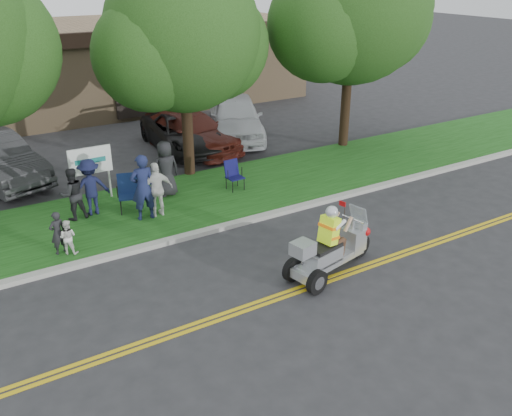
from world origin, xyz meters
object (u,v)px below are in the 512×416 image
spectator_adult_left (143,187)px  spectator_adult_mid (72,194)px  trike_scooter (330,250)px  lawn_chair_a (128,190)px  spectator_adult_right (157,189)px  parked_car_right (191,131)px  lawn_chair_b (233,173)px  parked_car_mid (183,132)px  parked_car_far_right (236,117)px

spectator_adult_left → spectator_adult_mid: 1.95m
trike_scooter → lawn_chair_a: (-2.85, 5.64, 0.10)m
spectator_adult_mid → spectator_adult_right: spectator_adult_right is taller
lawn_chair_a → spectator_adult_left: 0.89m
trike_scooter → parked_car_right: (1.21, 10.14, 0.10)m
lawn_chair_a → spectator_adult_mid: size_ratio=0.72×
lawn_chair_a → spectator_adult_right: (0.57, -0.79, 0.18)m
lawn_chair_b → parked_car_mid: bearing=82.1°
lawn_chair_b → parked_car_mid: (0.40, 4.73, 0.05)m
spectator_adult_right → lawn_chair_a: bearing=-53.0°
lawn_chair_b → parked_car_right: parked_car_right is taller
trike_scooter → parked_car_mid: 10.27m
lawn_chair_a → parked_car_right: (4.06, 4.50, 0.00)m
parked_car_right → parked_car_far_right: parked_car_far_right is taller
spectator_adult_right → parked_car_mid: (3.17, 5.38, -0.21)m
parked_car_right → parked_car_mid: bearing=152.3°
spectator_adult_left → parked_car_far_right: spectator_adult_left is taller
spectator_adult_right → spectator_adult_left: bearing=2.9°
spectator_adult_right → parked_car_right: bearing=-122.4°
lawn_chair_a → spectator_adult_right: spectator_adult_right is taller
lawn_chair_b → parked_car_right: 4.69m
spectator_adult_left → spectator_adult_right: bearing=-174.6°
parked_car_mid → parked_car_right: 0.34m
lawn_chair_b → parked_car_far_right: size_ratio=0.18×
spectator_adult_right → parked_car_far_right: (5.67, 5.68, -0.01)m
lawn_chair_b → parked_car_far_right: bearing=57.0°
lawn_chair_b → parked_car_right: bearing=78.1°
spectator_adult_mid → parked_car_far_right: size_ratio=0.29×
trike_scooter → spectator_adult_right: (-2.28, 4.85, 0.28)m
spectator_adult_left → parked_car_far_right: bearing=-133.3°
spectator_adult_right → trike_scooter: bearing=116.2°
lawn_chair_a → spectator_adult_mid: 1.52m
spectator_adult_mid → spectator_adult_right: size_ratio=0.95×
lawn_chair_b → spectator_adult_mid: bearing=173.0°
spectator_adult_mid → parked_car_right: (5.56, 4.31, -0.14)m
trike_scooter → lawn_chair_a: trike_scooter is taller
trike_scooter → parked_car_far_right: (3.39, 10.53, 0.27)m
spectator_adult_mid → parked_car_far_right: 9.05m
spectator_adult_left → parked_car_right: bearing=-122.7°
lawn_chair_b → spectator_adult_right: spectator_adult_right is taller
spectator_adult_mid → spectator_adult_right: 2.29m
spectator_adult_left → spectator_adult_mid: bearing=-27.2°
trike_scooter → spectator_adult_mid: bearing=114.9°
parked_car_right → spectator_adult_mid: bearing=-153.5°
lawn_chair_a → parked_car_mid: (3.74, 4.59, -0.03)m
trike_scooter → spectator_adult_left: size_ratio=1.41×
trike_scooter → parked_car_mid: bearing=73.2°
trike_scooter → spectator_adult_mid: size_ratio=1.77×
spectator_adult_mid → parked_car_mid: bearing=-145.6°
spectator_adult_left → spectator_adult_right: (0.40, 0.01, -0.15)m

